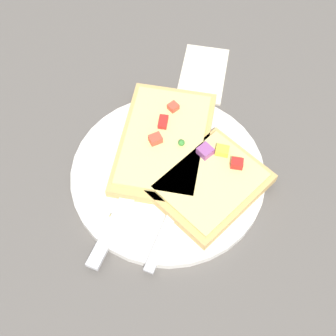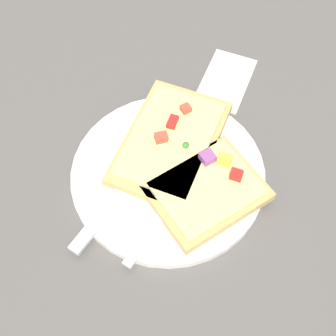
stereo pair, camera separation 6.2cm
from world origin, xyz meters
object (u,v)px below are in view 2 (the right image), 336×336
at_px(pizza_slice_main, 171,141).
at_px(pizza_slice_corner, 207,190).
at_px(fork, 176,196).
at_px(napkin, 226,80).
at_px(plate, 168,174).
at_px(knife, 119,196).

xyz_separation_m(pizza_slice_main, pizza_slice_corner, (-0.05, -0.07, 0.00)).
distance_m(fork, pizza_slice_main, 0.08).
xyz_separation_m(fork, pizza_slice_corner, (0.02, -0.04, 0.01)).
xyz_separation_m(fork, pizza_slice_main, (0.07, 0.04, 0.01)).
distance_m(pizza_slice_corner, napkin, 0.21).
xyz_separation_m(plate, knife, (-0.06, 0.05, 0.01)).
height_order(fork, napkin, fork).
xyz_separation_m(fork, napkin, (0.22, 0.00, -0.01)).
distance_m(knife, pizza_slice_main, 0.10).
height_order(plate, pizza_slice_corner, pizza_slice_corner).
bearing_deg(plate, pizza_slice_main, 16.96).
bearing_deg(fork, pizza_slice_main, 37.02).
height_order(pizza_slice_main, pizza_slice_corner, same).
distance_m(pizza_slice_main, pizza_slice_corner, 0.09).
bearing_deg(knife, pizza_slice_main, -6.22).
height_order(plate, napkin, plate).
height_order(fork, pizza_slice_corner, pizza_slice_corner).
relative_size(pizza_slice_main, napkin, 1.62).
xyz_separation_m(plate, pizza_slice_corner, (-0.01, -0.06, 0.02)).
xyz_separation_m(knife, pizza_slice_corner, (0.05, -0.10, 0.01)).
distance_m(knife, napkin, 0.26).
xyz_separation_m(plate, pizza_slice_main, (0.04, 0.01, 0.02)).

